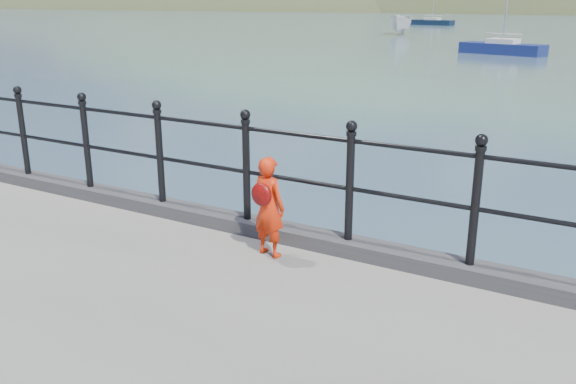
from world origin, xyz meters
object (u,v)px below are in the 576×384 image
Objects in this scene: railing at (296,166)px; sailboat_port at (502,49)px; child at (268,206)px; launch_white at (401,24)px; sailboat_left at (432,23)px.

railing is 37.57m from sailboat_port.
child is 37.97m from sailboat_port.
sailboat_port reaches higher than child.
sailboat_left is (-4.61, 25.64, -0.67)m from launch_white.
launch_white is at bearing 108.86° from railing.
railing reaches higher than launch_white.
sailboat_port reaches higher than launch_white.
railing reaches higher than child.
child is 0.19× the size of launch_white.
child is 0.12× the size of sailboat_left.
launch_white is at bearing -70.02° from sailboat_left.
railing is 18.03× the size of child.
launch_white is 0.61× the size of sailboat_left.
launch_white reaches higher than child.
sailboat_left is at bearing 106.22° from railing.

